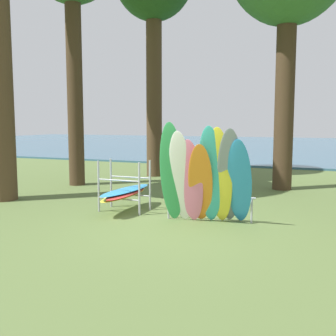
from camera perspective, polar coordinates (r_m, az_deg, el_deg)
ground_plane at (r=8.62m, az=2.28°, el=-8.21°), size 80.00×80.00×0.00m
lake_water at (r=37.51m, az=17.64°, el=2.97°), size 80.00×36.00×0.10m
leaning_board_pile at (r=8.65m, az=5.24°, el=-1.44°), size 2.02×1.22×2.19m
board_storage_rack at (r=10.04m, az=-5.99°, el=-3.37°), size 1.15×2.13×1.25m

